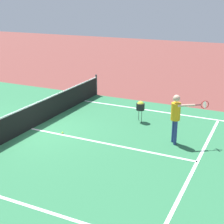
{
  "coord_description": "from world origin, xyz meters",
  "views": [
    {
      "loc": [
        -9.5,
        -8.0,
        4.81
      ],
      "look_at": [
        0.53,
        -3.21,
        1.0
      ],
      "focal_mm": 53.43,
      "sensor_mm": 36.0,
      "label": 1
    }
  ],
  "objects_px": {
    "ball_hopper": "(140,106)",
    "tennis_ball_near_net": "(62,133)",
    "net": "(31,117)",
    "player_near": "(176,113)"
  },
  "relations": [
    {
      "from": "ball_hopper",
      "to": "tennis_ball_near_net",
      "type": "relative_size",
      "value": 13.25
    },
    {
      "from": "net",
      "to": "ball_hopper",
      "type": "distance_m",
      "value": 4.36
    },
    {
      "from": "ball_hopper",
      "to": "tennis_ball_near_net",
      "type": "distance_m",
      "value": 3.34
    },
    {
      "from": "net",
      "to": "player_near",
      "type": "height_order",
      "value": "player_near"
    },
    {
      "from": "ball_hopper",
      "to": "tennis_ball_near_net",
      "type": "xyz_separation_m",
      "value": [
        -2.46,
        2.16,
        -0.64
      ]
    },
    {
      "from": "tennis_ball_near_net",
      "to": "player_near",
      "type": "bearing_deg",
      "value": -76.56
    },
    {
      "from": "net",
      "to": "tennis_ball_near_net",
      "type": "xyz_separation_m",
      "value": [
        0.11,
        -1.35,
        -0.46
      ]
    },
    {
      "from": "ball_hopper",
      "to": "net",
      "type": "bearing_deg",
      "value": 126.23
    },
    {
      "from": "player_near",
      "to": "ball_hopper",
      "type": "xyz_separation_m",
      "value": [
        1.5,
        1.87,
        -0.42
      ]
    },
    {
      "from": "net",
      "to": "ball_hopper",
      "type": "relative_size",
      "value": 12.35
    }
  ]
}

